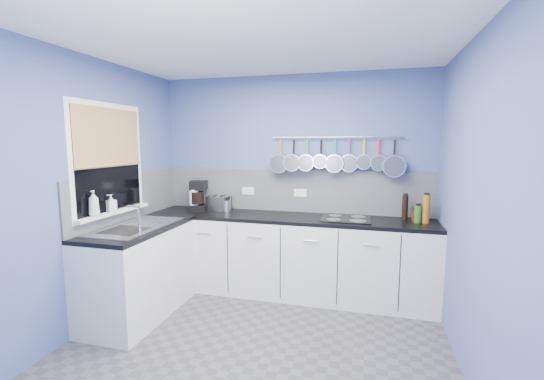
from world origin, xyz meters
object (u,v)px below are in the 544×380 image
at_px(coffee_maker, 198,195).
at_px(hob, 346,219).
at_px(toaster, 219,203).
at_px(paper_towel, 194,200).
at_px(canister, 227,206).
at_px(soap_bottle_b, 111,203).
at_px(soap_bottle_a, 94,203).

height_order(coffee_maker, hob, coffee_maker).
bearing_deg(toaster, paper_towel, -145.95).
bearing_deg(canister, toaster, 162.74).
height_order(soap_bottle_b, coffee_maker, coffee_maker).
bearing_deg(coffee_maker, hob, -15.58).
xyz_separation_m(soap_bottle_b, coffee_maker, (0.40, 1.04, -0.06)).
xyz_separation_m(soap_bottle_a, soap_bottle_b, (0.00, 0.23, -0.03)).
relative_size(coffee_maker, toaster, 1.34).
xyz_separation_m(paper_towel, canister, (0.40, 0.05, -0.06)).
bearing_deg(toaster, soap_bottle_a, -99.39).
height_order(soap_bottle_a, hob, soap_bottle_a).
distance_m(soap_bottle_a, paper_towel, 1.30).
bearing_deg(paper_towel, toaster, 17.35).
height_order(paper_towel, toaster, paper_towel).
relative_size(paper_towel, coffee_maker, 0.72).
distance_m(soap_bottle_a, hob, 2.50).
relative_size(paper_towel, hob, 0.49).
relative_size(soap_bottle_b, coffee_maker, 0.48).
height_order(paper_towel, coffee_maker, coffee_maker).
bearing_deg(hob, soap_bottle_a, -151.51).
bearing_deg(soap_bottle_b, paper_towel, 70.21).
xyz_separation_m(soap_bottle_b, paper_towel, (0.36, 1.01, -0.11)).
relative_size(soap_bottle_a, paper_towel, 0.94).
bearing_deg(hob, soap_bottle_b, -156.30).
distance_m(toaster, canister, 0.13).
xyz_separation_m(paper_towel, toaster, (0.29, 0.09, -0.04)).
bearing_deg(coffee_maker, soap_bottle_b, -124.22).
bearing_deg(hob, paper_towel, 178.48).
bearing_deg(soap_bottle_b, soap_bottle_a, -90.00).
relative_size(canister, hob, 0.25).
height_order(soap_bottle_a, toaster, soap_bottle_a).
bearing_deg(canister, hob, -4.07).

